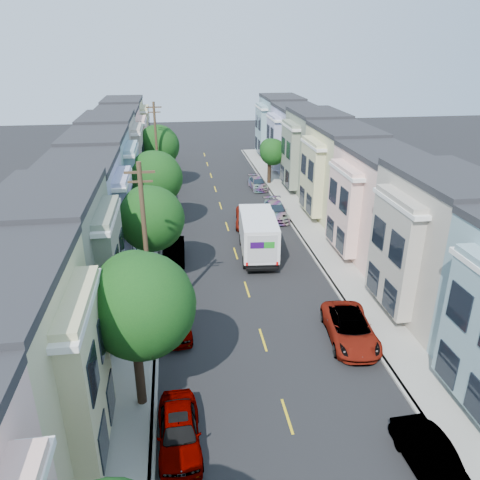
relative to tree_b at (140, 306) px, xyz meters
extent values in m
plane|color=black|center=(6.30, 4.24, -5.32)|extent=(160.00, 160.00, 0.00)
cube|color=black|center=(6.30, 19.24, -5.31)|extent=(12.00, 70.00, 0.02)
cube|color=gray|center=(0.25, 19.24, -5.24)|extent=(0.30, 70.00, 0.15)
cube|color=gray|center=(12.35, 19.24, -5.24)|extent=(0.30, 70.00, 0.15)
cube|color=gray|center=(-1.05, 19.24, -5.24)|extent=(2.60, 70.00, 0.15)
cube|color=gray|center=(13.65, 19.24, -5.24)|extent=(2.60, 70.00, 0.15)
cube|color=gold|center=(6.30, 19.24, -5.32)|extent=(0.12, 70.00, 0.01)
cube|color=beige|center=(-4.85, 19.24, -5.32)|extent=(5.00, 70.00, 8.50)
cube|color=beige|center=(17.45, 19.24, -5.32)|extent=(5.00, 70.00, 8.50)
cylinder|color=black|center=(-0.30, 0.00, -3.47)|extent=(0.44, 0.44, 3.70)
sphere|color=#1B5114|center=(0.00, 0.00, 0.02)|extent=(4.70, 4.70, 4.70)
cylinder|color=black|center=(-0.30, 11.73, -3.59)|extent=(0.44, 0.44, 3.46)
sphere|color=#1B5114|center=(0.00, 11.73, -0.32)|extent=(4.40, 4.40, 4.40)
cylinder|color=black|center=(-0.30, 22.04, -3.67)|extent=(0.44, 0.44, 3.30)
sphere|color=#1B5114|center=(0.00, 22.04, -0.37)|extent=(4.70, 4.70, 4.70)
cylinder|color=black|center=(-0.30, 35.23, -3.64)|extent=(0.44, 0.44, 3.35)
sphere|color=#1B5114|center=(0.00, 35.23, -0.32)|extent=(4.70, 4.70, 4.70)
cylinder|color=black|center=(12.90, 35.57, -3.94)|extent=(0.44, 0.44, 2.76)
sphere|color=#1B5114|center=(13.20, 35.57, -1.48)|extent=(3.10, 3.10, 3.10)
cylinder|color=#42301E|center=(0.00, 6.24, -0.32)|extent=(0.26, 0.26, 10.00)
cube|color=#42301E|center=(0.00, 6.24, 4.28)|extent=(1.60, 0.12, 0.12)
cylinder|color=#42301E|center=(0.00, 32.24, -0.32)|extent=(0.26, 0.26, 10.00)
cube|color=#42301E|center=(0.00, 32.24, 4.28)|extent=(1.60, 0.12, 0.12)
cube|color=white|center=(8.02, 14.69, -3.27)|extent=(2.64, 4.73, 2.58)
cube|color=white|center=(8.02, 18.15, -3.37)|extent=(2.64, 2.20, 2.38)
cube|color=black|center=(8.02, 15.68, -4.69)|extent=(2.43, 6.79, 0.26)
cube|color=#2D0A51|center=(7.64, 12.33, -2.96)|extent=(0.99, 0.04, 0.48)
cube|color=#198C1E|center=(8.52, 12.33, -2.96)|extent=(0.77, 0.04, 0.48)
cylinder|color=black|center=(6.83, 13.39, -4.83)|extent=(0.31, 0.99, 0.99)
cylinder|color=black|center=(9.21, 13.39, -4.83)|extent=(0.31, 0.99, 0.99)
cylinder|color=black|center=(6.83, 17.82, -4.83)|extent=(0.31, 0.99, 0.99)
cylinder|color=black|center=(9.21, 17.82, -4.83)|extent=(0.31, 0.99, 0.99)
imported|color=black|center=(8.41, 22.38, -4.56)|extent=(3.24, 5.74, 1.51)
imported|color=#100B3E|center=(1.40, -2.70, -4.56)|extent=(1.89, 4.71, 1.52)
imported|color=gray|center=(1.40, 5.73, -4.59)|extent=(1.89, 4.57, 1.46)
imported|color=#350B0A|center=(1.40, 15.75, -4.57)|extent=(1.69, 4.54, 1.50)
imported|color=#42484A|center=(11.20, -5.56, -4.61)|extent=(1.72, 4.34, 1.42)
imported|color=silver|center=(11.20, 3.55, -4.56)|extent=(3.06, 5.69, 1.52)
imported|color=black|center=(11.20, 23.87, -4.58)|extent=(2.30, 5.05, 1.49)
imported|color=black|center=(11.20, 33.80, -4.70)|extent=(1.95, 4.21, 1.24)
camera|label=1|loc=(1.86, -17.80, 10.52)|focal=35.00mm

